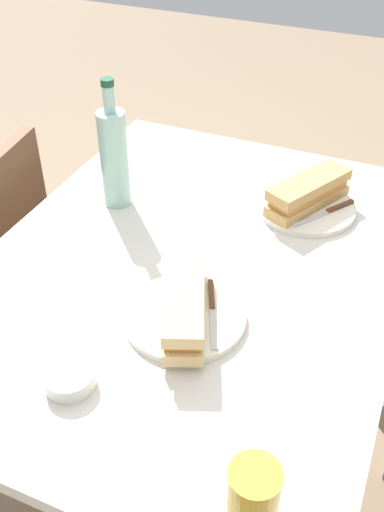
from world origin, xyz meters
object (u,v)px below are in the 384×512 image
(knife_far, at_px, (328,212))
(beer_glass, at_px, (252,503))
(dining_table, at_px, (192,304))
(olive_bowl, at_px, (70,378))
(knife_near, at_px, (212,309))
(plate_near, at_px, (185,317))
(water_bottle, at_px, (114,156))
(plate_far, at_px, (306,207))
(baguette_sandwich_near, at_px, (185,300))
(baguette_sandwich_far, at_px, (308,192))

(knife_far, xyz_separation_m, beer_glass, (0.76, 0.07, 0.05))
(dining_table, bearing_deg, olive_bowl, -9.19)
(knife_near, relative_size, knife_far, 1.09)
(plate_near, xyz_separation_m, knife_near, (-0.03, 0.04, 0.01))
(water_bottle, relative_size, beer_glass, 2.31)
(plate_far, bearing_deg, knife_far, 75.65)
(dining_table, bearing_deg, beer_glass, 30.84)
(knife_far, xyz_separation_m, water_bottle, (0.13, -0.47, 0.10))
(plate_far, distance_m, olive_bowl, 0.70)
(dining_table, xyz_separation_m, knife_far, (-0.27, 0.22, 0.13))
(water_bottle, bearing_deg, olive_bowl, 20.57)
(dining_table, height_order, baguette_sandwich_near, baguette_sandwich_near)
(beer_glass, height_order, olive_bowl, beer_glass)
(knife_far, bearing_deg, olive_bowl, -23.42)
(olive_bowl, bearing_deg, baguette_sandwich_far, 160.97)
(plate_far, xyz_separation_m, olive_bowl, (0.66, -0.23, 0.01))
(dining_table, xyz_separation_m, plate_near, (0.16, 0.05, 0.12))
(beer_glass, bearing_deg, water_bottle, -139.27)
(dining_table, distance_m, knife_far, 0.38)
(knife_far, distance_m, olive_bowl, 0.70)
(baguette_sandwich_far, xyz_separation_m, beer_glass, (0.77, 0.12, 0.02))
(baguette_sandwich_near, distance_m, knife_far, 0.46)
(dining_table, xyz_separation_m, water_bottle, (-0.15, -0.25, 0.24))
(plate_near, relative_size, baguette_sandwich_far, 1.00)
(water_bottle, xyz_separation_m, olive_bowl, (0.52, 0.19, -0.11))
(beer_glass, bearing_deg, knife_far, -174.67)
(beer_glass, bearing_deg, baguette_sandwich_far, -170.95)
(baguette_sandwich_near, xyz_separation_m, knife_near, (-0.03, 0.04, -0.03))
(knife_near, relative_size, plate_far, 0.74)
(plate_far, bearing_deg, water_bottle, -71.40)
(plate_near, height_order, baguette_sandwich_far, baguette_sandwich_far)
(baguette_sandwich_near, bearing_deg, beer_glass, 35.88)
(plate_far, relative_size, knife_far, 1.47)
(dining_table, relative_size, knife_near, 6.66)
(beer_glass, bearing_deg, knife_near, -151.47)
(baguette_sandwich_near, relative_size, knife_near, 1.57)
(plate_far, bearing_deg, knife_near, -9.77)
(plate_near, bearing_deg, knife_far, 158.89)
(baguette_sandwich_far, bearing_deg, baguette_sandwich_near, -14.41)
(dining_table, height_order, beer_glass, beer_glass)
(dining_table, height_order, water_bottle, water_bottle)
(plate_far, bearing_deg, baguette_sandwich_near, -14.41)
(beer_glass, xyz_separation_m, olive_bowl, (-0.12, -0.35, -0.05))
(dining_table, distance_m, baguette_sandwich_near, 0.23)
(plate_near, bearing_deg, plate_far, 165.59)
(plate_near, relative_size, olive_bowl, 2.65)
(plate_near, height_order, olive_bowl, olive_bowl)
(dining_table, distance_m, water_bottle, 0.38)
(baguette_sandwich_near, height_order, water_bottle, water_bottle)
(knife_near, bearing_deg, olive_bowl, -32.62)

